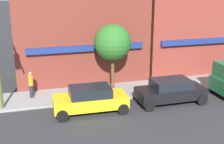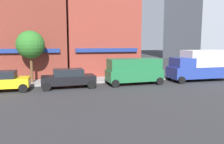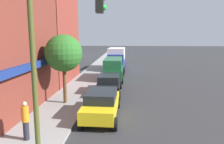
% 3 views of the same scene
% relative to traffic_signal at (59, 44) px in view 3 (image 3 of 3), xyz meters
% --- Properties ---
extents(storefront_row, '(18.00, 5.30, 15.01)m').
position_rel_traffic_signal_xyz_m(storefront_row, '(9.99, 6.00, 2.75)').
color(storefront_row, maroon).
rests_on(storefront_row, ground_plane).
extents(traffic_signal, '(0.32, 4.22, 6.67)m').
position_rel_traffic_signal_xyz_m(traffic_signal, '(0.00, 0.00, 0.00)').
color(traffic_signal, '#474C1E').
rests_on(traffic_signal, ground_plane).
extents(sedan_yellow, '(4.44, 2.02, 1.59)m').
position_rel_traffic_signal_xyz_m(sedan_yellow, '(5.12, -0.80, -3.65)').
color(sedan_yellow, yellow).
rests_on(sedan_yellow, ground_plane).
extents(sedan_black, '(4.42, 2.02, 1.59)m').
position_rel_traffic_signal_xyz_m(sedan_black, '(10.40, -0.80, -3.65)').
color(sedan_black, black).
rests_on(sedan_black, ground_plane).
extents(van_green, '(5.02, 2.22, 2.34)m').
position_rel_traffic_signal_xyz_m(van_green, '(16.30, -0.80, -3.20)').
color(van_green, '#1E6638').
rests_on(van_green, ground_plane).
extents(box_truck_blue, '(6.26, 2.42, 3.04)m').
position_rel_traffic_signal_xyz_m(box_truck_blue, '(23.35, -0.80, -2.90)').
color(box_truck_blue, navy).
rests_on(box_truck_blue, ground_plane).
extents(pedestrian_orange_vest, '(0.32, 0.32, 1.77)m').
position_rel_traffic_signal_xyz_m(pedestrian_orange_vest, '(1.78, 2.20, -3.42)').
color(pedestrian_orange_vest, '#23232D').
rests_on(pedestrian_orange_vest, sidewalk_left).
extents(street_tree, '(2.52, 2.52, 4.71)m').
position_rel_traffic_signal_xyz_m(street_tree, '(7.32, 2.00, -0.90)').
color(street_tree, brown).
rests_on(street_tree, sidewalk_left).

